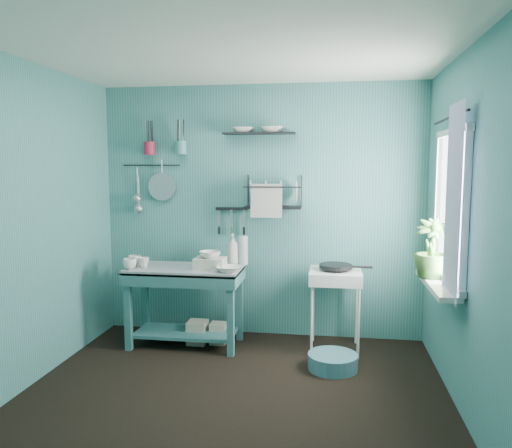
# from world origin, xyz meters

# --- Properties ---
(floor) EXTENTS (3.20, 3.20, 0.00)m
(floor) POSITION_xyz_m (0.00, 0.00, 0.00)
(floor) COLOR black
(floor) RESTS_ON ground
(ceiling) EXTENTS (3.20, 3.20, 0.00)m
(ceiling) POSITION_xyz_m (0.00, 0.00, 2.50)
(ceiling) COLOR silver
(ceiling) RESTS_ON ground
(wall_back) EXTENTS (3.20, 0.00, 3.20)m
(wall_back) POSITION_xyz_m (0.00, 1.50, 1.25)
(wall_back) COLOR #3B7876
(wall_back) RESTS_ON ground
(wall_front) EXTENTS (3.20, 0.00, 3.20)m
(wall_front) POSITION_xyz_m (0.00, -1.50, 1.25)
(wall_front) COLOR #3B7876
(wall_front) RESTS_ON ground
(wall_left) EXTENTS (0.00, 3.00, 3.00)m
(wall_left) POSITION_xyz_m (-1.60, 0.00, 1.25)
(wall_left) COLOR #3B7876
(wall_left) RESTS_ON ground
(wall_right) EXTENTS (0.00, 3.00, 3.00)m
(wall_right) POSITION_xyz_m (1.60, 0.00, 1.25)
(wall_right) COLOR #3B7876
(wall_right) RESTS_ON ground
(work_counter) EXTENTS (1.14, 0.70, 0.76)m
(work_counter) POSITION_xyz_m (-0.66, 1.05, 0.38)
(work_counter) COLOR #306566
(work_counter) RESTS_ON floor
(mug_left) EXTENTS (0.12, 0.12, 0.10)m
(mug_left) POSITION_xyz_m (-1.14, 0.89, 0.80)
(mug_left) COLOR silver
(mug_left) RESTS_ON work_counter
(mug_mid) EXTENTS (0.14, 0.14, 0.09)m
(mug_mid) POSITION_xyz_m (-1.04, 0.99, 0.80)
(mug_mid) COLOR silver
(mug_mid) RESTS_ON work_counter
(mug_right) EXTENTS (0.17, 0.17, 0.10)m
(mug_right) POSITION_xyz_m (-1.16, 1.05, 0.80)
(mug_right) COLOR silver
(mug_right) RESTS_ON work_counter
(wash_tub) EXTENTS (0.28, 0.22, 0.10)m
(wash_tub) POSITION_xyz_m (-0.41, 1.03, 0.81)
(wash_tub) COLOR #BBB8AB
(wash_tub) RESTS_ON work_counter
(tub_bowl) EXTENTS (0.20, 0.19, 0.06)m
(tub_bowl) POSITION_xyz_m (-0.41, 1.03, 0.89)
(tub_bowl) COLOR silver
(tub_bowl) RESTS_ON wash_tub
(soap_bottle) EXTENTS (0.12, 0.12, 0.30)m
(soap_bottle) POSITION_xyz_m (-0.24, 1.25, 0.90)
(soap_bottle) COLOR #BBB8AB
(soap_bottle) RESTS_ON work_counter
(water_bottle) EXTENTS (0.09, 0.09, 0.28)m
(water_bottle) POSITION_xyz_m (-0.14, 1.27, 0.90)
(water_bottle) COLOR #ADB8C1
(water_bottle) RESTS_ON work_counter
(counter_bowl) EXTENTS (0.22, 0.22, 0.05)m
(counter_bowl) POSITION_xyz_m (-0.21, 0.90, 0.78)
(counter_bowl) COLOR silver
(counter_bowl) RESTS_ON work_counter
(hotplate_stand) EXTENTS (0.50, 0.50, 0.75)m
(hotplate_stand) POSITION_xyz_m (0.75, 1.13, 0.38)
(hotplate_stand) COLOR silver
(hotplate_stand) RESTS_ON floor
(frying_pan) EXTENTS (0.30, 0.30, 0.03)m
(frying_pan) POSITION_xyz_m (0.75, 1.13, 0.79)
(frying_pan) COLOR black
(frying_pan) RESTS_ON hotplate_stand
(knife_strip) EXTENTS (0.32, 0.04, 0.03)m
(knife_strip) POSITION_xyz_m (-0.29, 1.47, 1.28)
(knife_strip) COLOR black
(knife_strip) RESTS_ON wall_back
(dish_rack) EXTENTS (0.58, 0.32, 0.32)m
(dish_rack) POSITION_xyz_m (0.14, 1.37, 1.46)
(dish_rack) COLOR black
(dish_rack) RESTS_ON wall_back
(upper_shelf) EXTENTS (0.70, 0.18, 0.01)m
(upper_shelf) POSITION_xyz_m (-0.00, 1.40, 2.02)
(upper_shelf) COLOR black
(upper_shelf) RESTS_ON wall_back
(shelf_bowl_left) EXTENTS (0.22, 0.22, 0.05)m
(shelf_bowl_left) POSITION_xyz_m (-0.16, 1.40, 2.08)
(shelf_bowl_left) COLOR silver
(shelf_bowl_left) RESTS_ON upper_shelf
(shelf_bowl_right) EXTENTS (0.25, 0.25, 0.05)m
(shelf_bowl_right) POSITION_xyz_m (0.13, 1.40, 2.07)
(shelf_bowl_right) COLOR silver
(shelf_bowl_right) RESTS_ON upper_shelf
(utensil_cup_magenta) EXTENTS (0.11, 0.11, 0.13)m
(utensil_cup_magenta) POSITION_xyz_m (-1.12, 1.42, 1.88)
(utensil_cup_magenta) COLOR maroon
(utensil_cup_magenta) RESTS_ON wall_back
(utensil_cup_teal) EXTENTS (0.11, 0.11, 0.13)m
(utensil_cup_teal) POSITION_xyz_m (-0.79, 1.42, 1.89)
(utensil_cup_teal) COLOR teal
(utensil_cup_teal) RESTS_ON wall_back
(colander) EXTENTS (0.28, 0.03, 0.28)m
(colander) POSITION_xyz_m (-1.01, 1.45, 1.50)
(colander) COLOR #AEB0B7
(colander) RESTS_ON wall_back
(ladle_outer) EXTENTS (0.01, 0.01, 0.30)m
(ladle_outer) POSITION_xyz_m (-1.27, 1.46, 1.54)
(ladle_outer) COLOR #AEB0B7
(ladle_outer) RESTS_ON wall_back
(ladle_inner) EXTENTS (0.01, 0.01, 0.30)m
(ladle_inner) POSITION_xyz_m (-1.26, 1.46, 1.44)
(ladle_inner) COLOR #AEB0B7
(ladle_inner) RESTS_ON wall_back
(hook_rail) EXTENTS (0.60, 0.01, 0.01)m
(hook_rail) POSITION_xyz_m (-1.12, 1.47, 1.71)
(hook_rail) COLOR black
(hook_rail) RESTS_ON wall_back
(window_glass) EXTENTS (0.00, 1.10, 1.10)m
(window_glass) POSITION_xyz_m (1.59, 0.45, 1.40)
(window_glass) COLOR white
(window_glass) RESTS_ON wall_right
(windowsill) EXTENTS (0.16, 0.95, 0.04)m
(windowsill) POSITION_xyz_m (1.50, 0.45, 0.81)
(windowsill) COLOR silver
(windowsill) RESTS_ON wall_right
(curtain) EXTENTS (0.00, 1.35, 1.35)m
(curtain) POSITION_xyz_m (1.52, 0.15, 1.45)
(curtain) COLOR silver
(curtain) RESTS_ON wall_right
(curtain_rod) EXTENTS (0.02, 1.05, 0.02)m
(curtain_rod) POSITION_xyz_m (1.54, 0.45, 2.05)
(curtain_rod) COLOR black
(curtain_rod) RESTS_ON wall_right
(potted_plant) EXTENTS (0.26, 0.26, 0.46)m
(potted_plant) POSITION_xyz_m (1.48, 0.58, 1.06)
(potted_plant) COLOR #376729
(potted_plant) RESTS_ON windowsill
(storage_tin_large) EXTENTS (0.18, 0.18, 0.22)m
(storage_tin_large) POSITION_xyz_m (-0.56, 1.10, 0.11)
(storage_tin_large) COLOR tan
(storage_tin_large) RESTS_ON floor
(storage_tin_small) EXTENTS (0.15, 0.15, 0.20)m
(storage_tin_small) POSITION_xyz_m (-0.36, 1.13, 0.10)
(storage_tin_small) COLOR tan
(storage_tin_small) RESTS_ON floor
(floor_basin) EXTENTS (0.42, 0.42, 0.13)m
(floor_basin) POSITION_xyz_m (0.73, 0.67, 0.07)
(floor_basin) COLOR teal
(floor_basin) RESTS_ON floor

